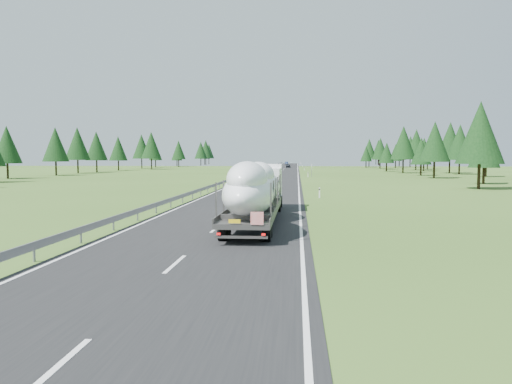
# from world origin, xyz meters

# --- Properties ---
(ground) EXTENTS (400.00, 400.00, 0.00)m
(ground) POSITION_xyz_m (0.00, 0.00, 0.00)
(ground) COLOR #35541C
(ground) RESTS_ON ground
(road_surface) EXTENTS (10.00, 400.00, 0.02)m
(road_surface) POSITION_xyz_m (0.00, 100.00, 0.01)
(road_surface) COLOR black
(road_surface) RESTS_ON ground
(guardrail) EXTENTS (0.10, 400.00, 0.76)m
(guardrail) POSITION_xyz_m (-5.30, 99.94, 0.60)
(guardrail) COLOR slate
(guardrail) RESTS_ON ground
(marker_posts) EXTENTS (0.13, 350.08, 1.00)m
(marker_posts) POSITION_xyz_m (6.50, 155.00, 0.54)
(marker_posts) COLOR silver
(marker_posts) RESTS_ON ground
(highway_sign) EXTENTS (0.08, 0.90, 2.60)m
(highway_sign) POSITION_xyz_m (7.20, 80.00, 1.81)
(highway_sign) COLOR slate
(highway_sign) RESTS_ON ground
(tree_line_right) EXTENTS (27.73, 286.52, 12.60)m
(tree_line_right) POSITION_xyz_m (38.88, 108.08, 6.76)
(tree_line_right) COLOR black
(tree_line_right) RESTS_ON ground
(tree_line_left) EXTENTS (15.07, 287.37, 12.26)m
(tree_line_left) POSITION_xyz_m (-44.41, 109.09, 7.05)
(tree_line_left) COLOR black
(tree_line_left) RESTS_ON ground
(boat_truck) EXTENTS (2.59, 18.09, 3.68)m
(boat_truck) POSITION_xyz_m (2.01, 11.81, 2.03)
(boat_truck) COLOR white
(boat_truck) RESTS_ON ground
(distant_van) EXTENTS (2.67, 5.57, 1.53)m
(distant_van) POSITION_xyz_m (-1.88, 132.99, 0.77)
(distant_van) COLOR white
(distant_van) RESTS_ON ground
(distant_car_dark) EXTENTS (1.74, 4.21, 1.43)m
(distant_car_dark) POSITION_xyz_m (1.09, 165.94, 0.71)
(distant_car_dark) COLOR black
(distant_car_dark) RESTS_ON ground
(distant_car_blue) EXTENTS (1.99, 4.81, 1.55)m
(distant_car_blue) POSITION_xyz_m (-1.21, 244.51, 0.77)
(distant_car_blue) COLOR #16233E
(distant_car_blue) RESTS_ON ground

